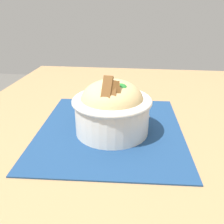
{
  "coord_description": "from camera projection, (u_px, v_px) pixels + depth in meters",
  "views": [
    {
      "loc": [
        -0.51,
        -0.05,
        1.02
      ],
      "look_at": [
        0.01,
        0.01,
        0.79
      ],
      "focal_mm": 39.35,
      "sensor_mm": 36.0,
      "label": 1
    }
  ],
  "objects": [
    {
      "name": "table",
      "position": [
        116.0,
        156.0,
        0.61
      ],
      "size": [
        1.28,
        0.87,
        0.73
      ],
      "color": "#99754C",
      "rests_on": "ground_plane"
    },
    {
      "name": "bowl",
      "position": [
        112.0,
        108.0,
        0.56
      ],
      "size": [
        0.18,
        0.18,
        0.15
      ],
      "color": "silver",
      "rests_on": "placemat"
    },
    {
      "name": "placemat",
      "position": [
        110.0,
        129.0,
        0.6
      ],
      "size": [
        0.4,
        0.36,
        0.0
      ],
      "primitive_type": "cube",
      "rotation": [
        0.0,
        0.0,
        0.05
      ],
      "color": "navy",
      "rests_on": "table"
    },
    {
      "name": "fork",
      "position": [
        122.0,
        116.0,
        0.66
      ],
      "size": [
        0.03,
        0.14,
        0.0
      ],
      "color": "#BCBCBC",
      "rests_on": "placemat"
    }
  ]
}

